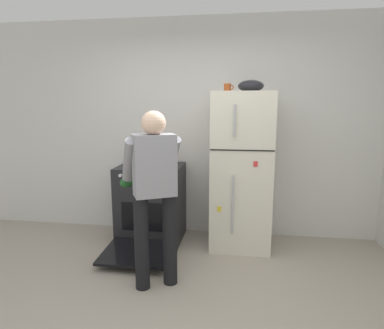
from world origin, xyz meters
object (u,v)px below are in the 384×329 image
object	(u,v)px
person_cook	(154,185)
coffee_mug	(228,88)
pepper_mill	(132,155)
mixing_bowl	(251,86)
stove_range	(151,204)
red_pot	(163,162)
refrigerator	(241,171)

from	to	relation	value
person_cook	coffee_mug	xyz separation A→B (m)	(0.59, 1.07, 0.89)
pepper_mill	mixing_bowl	size ratio (longest dim) A/B	0.57
mixing_bowl	coffee_mug	bearing A→B (deg)	169.01
stove_range	red_pot	size ratio (longest dim) A/B	3.51
person_cook	red_pot	xyz separation A→B (m)	(-0.15, 0.97, 0.04)
refrigerator	stove_range	distance (m)	1.17
person_cook	stove_range	bearing A→B (deg)	107.35
refrigerator	pepper_mill	distance (m)	1.40
stove_range	mixing_bowl	xyz separation A→B (m)	(1.16, 0.02, 1.40)
stove_range	pepper_mill	world-z (taller)	pepper_mill
person_cook	coffee_mug	world-z (taller)	coffee_mug
stove_range	mixing_bowl	world-z (taller)	mixing_bowl
mixing_bowl	red_pot	bearing A→B (deg)	-177.15
refrigerator	person_cook	distance (m)	1.28
person_cook	red_pot	bearing A→B (deg)	98.95
refrigerator	mixing_bowl	xyz separation A→B (m)	(0.08, 0.00, 0.96)
stove_range	red_pot	world-z (taller)	red_pot
coffee_mug	stove_range	bearing A→B (deg)	-175.70
stove_range	pepper_mill	size ratio (longest dim) A/B	7.63
person_cook	pepper_mill	world-z (taller)	person_cook
coffee_mug	refrigerator	bearing A→B (deg)	-15.83
person_cook	red_pot	distance (m)	0.98
refrigerator	mixing_bowl	distance (m)	0.96
refrigerator	coffee_mug	xyz separation A→B (m)	(-0.18, 0.05, 0.94)
person_cook	pepper_mill	distance (m)	1.36
stove_range	coffee_mug	bearing A→B (deg)	4.30
red_pot	person_cook	bearing A→B (deg)	-81.05
coffee_mug	person_cook	bearing A→B (deg)	-119.04
person_cook	coffee_mug	size ratio (longest dim) A/B	14.28
stove_range	person_cook	bearing A→B (deg)	-72.65
coffee_mug	pepper_mill	bearing A→B (deg)	172.91
red_pot	mixing_bowl	size ratio (longest dim) A/B	1.24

